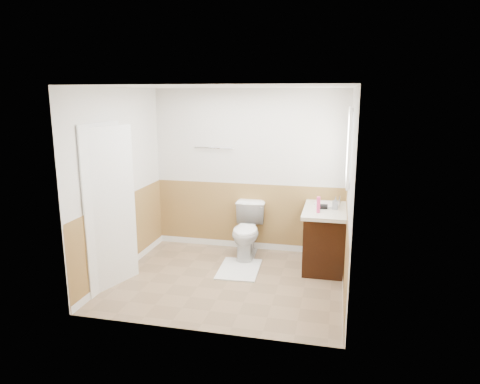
% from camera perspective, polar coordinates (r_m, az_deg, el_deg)
% --- Properties ---
extents(floor, '(3.00, 3.00, 0.00)m').
position_cam_1_polar(floor, '(5.90, -1.52, -11.45)').
color(floor, '#8C7051').
rests_on(floor, ground).
extents(ceiling, '(3.00, 3.00, 0.00)m').
position_cam_1_polar(ceiling, '(5.38, -1.68, 13.63)').
color(ceiling, white).
rests_on(ceiling, floor).
extents(wall_back, '(3.00, 0.00, 3.00)m').
position_cam_1_polar(wall_back, '(6.75, 1.16, 2.78)').
color(wall_back, silver).
rests_on(wall_back, floor).
extents(wall_front, '(3.00, 0.00, 3.00)m').
position_cam_1_polar(wall_front, '(4.30, -5.93, -3.06)').
color(wall_front, silver).
rests_on(wall_front, floor).
extents(wall_left, '(0.00, 3.00, 3.00)m').
position_cam_1_polar(wall_left, '(6.05, -15.49, 1.16)').
color(wall_left, silver).
rests_on(wall_left, floor).
extents(wall_right, '(0.00, 3.00, 3.00)m').
position_cam_1_polar(wall_right, '(5.34, 14.19, -0.26)').
color(wall_right, silver).
rests_on(wall_right, floor).
extents(wainscot_back, '(3.00, 0.00, 3.00)m').
position_cam_1_polar(wainscot_back, '(6.91, 1.11, -3.38)').
color(wainscot_back, '#A78243').
rests_on(wainscot_back, floor).
extents(wainscot_front, '(3.00, 0.00, 3.00)m').
position_cam_1_polar(wainscot_front, '(4.57, -5.66, -12.11)').
color(wainscot_front, '#A78243').
rests_on(wainscot_front, floor).
extents(wainscot_left, '(0.00, 2.60, 2.60)m').
position_cam_1_polar(wainscot_left, '(6.23, -14.98, -5.62)').
color(wainscot_left, '#A78243').
rests_on(wainscot_left, floor).
extents(wainscot_right, '(0.00, 2.60, 2.60)m').
position_cam_1_polar(wainscot_right, '(5.55, 13.64, -7.82)').
color(wainscot_right, '#A78243').
rests_on(wainscot_right, floor).
extents(toilet, '(0.49, 0.81, 0.80)m').
position_cam_1_polar(toilet, '(6.57, 0.94, -5.13)').
color(toilet, white).
rests_on(toilet, floor).
extents(bath_mat, '(0.59, 0.83, 0.02)m').
position_cam_1_polar(bath_mat, '(6.21, -0.12, -10.05)').
color(bath_mat, white).
rests_on(bath_mat, floor).
extents(vanity_cabinet, '(0.55, 1.10, 0.80)m').
position_cam_1_polar(vanity_cabinet, '(6.38, 11.06, -5.93)').
color(vanity_cabinet, black).
rests_on(vanity_cabinet, floor).
extents(vanity_knob_left, '(0.03, 0.03, 0.03)m').
position_cam_1_polar(vanity_knob_left, '(6.25, 8.33, -4.77)').
color(vanity_knob_left, white).
rests_on(vanity_knob_left, vanity_cabinet).
extents(vanity_knob_right, '(0.03, 0.03, 0.03)m').
position_cam_1_polar(vanity_knob_right, '(6.44, 8.47, -4.25)').
color(vanity_knob_right, '#B8B8BF').
rests_on(vanity_knob_right, vanity_cabinet).
extents(countertop, '(0.60, 1.15, 0.05)m').
position_cam_1_polar(countertop, '(6.26, 11.13, -2.24)').
color(countertop, beige).
rests_on(countertop, vanity_cabinet).
extents(sink_basin, '(0.36, 0.36, 0.02)m').
position_cam_1_polar(sink_basin, '(6.40, 11.28, -1.60)').
color(sink_basin, white).
rests_on(sink_basin, countertop).
extents(faucet, '(0.02, 0.02, 0.14)m').
position_cam_1_polar(faucet, '(6.38, 12.92, -1.16)').
color(faucet, '#BAB9C0').
rests_on(faucet, countertop).
extents(lotion_bottle, '(0.05, 0.05, 0.22)m').
position_cam_1_polar(lotion_bottle, '(5.94, 10.22, -1.66)').
color(lotion_bottle, '#EF3D7B').
rests_on(lotion_bottle, countertop).
extents(soap_dispenser, '(0.08, 0.08, 0.17)m').
position_cam_1_polar(soap_dispenser, '(6.17, 12.36, -1.43)').
color(soap_dispenser, gray).
rests_on(soap_dispenser, countertop).
extents(hair_dryer_body, '(0.14, 0.07, 0.07)m').
position_cam_1_polar(hair_dryer_body, '(6.17, 10.76, -1.87)').
color(hair_dryer_body, black).
rests_on(hair_dryer_body, countertop).
extents(hair_dryer_handle, '(0.03, 0.03, 0.07)m').
position_cam_1_polar(hair_dryer_handle, '(6.16, 10.46, -2.16)').
color(hair_dryer_handle, black).
rests_on(hair_dryer_handle, countertop).
extents(mirror_panel, '(0.02, 0.35, 0.90)m').
position_cam_1_polar(mirror_panel, '(6.37, 13.95, 4.54)').
color(mirror_panel, silver).
rests_on(mirror_panel, wall_right).
extents(window_frame, '(0.04, 0.80, 1.00)m').
position_cam_1_polar(window_frame, '(5.84, 14.06, 5.81)').
color(window_frame, white).
rests_on(window_frame, wall_right).
extents(window_glass, '(0.01, 0.70, 0.90)m').
position_cam_1_polar(window_glass, '(5.84, 14.22, 5.80)').
color(window_glass, white).
rests_on(window_glass, wall_right).
extents(door, '(0.29, 0.78, 2.04)m').
position_cam_1_polar(door, '(5.67, -16.59, -2.05)').
color(door, white).
rests_on(door, wall_left).
extents(door_frame, '(0.02, 0.92, 2.10)m').
position_cam_1_polar(door_frame, '(5.71, -17.27, -1.91)').
color(door_frame, white).
rests_on(door_frame, wall_left).
extents(door_knob, '(0.06, 0.06, 0.06)m').
position_cam_1_polar(door_knob, '(5.94, -14.50, -1.97)').
color(door_knob, silver).
rests_on(door_knob, door).
extents(towel_bar, '(0.62, 0.02, 0.02)m').
position_cam_1_polar(towel_bar, '(6.78, -3.49, 5.79)').
color(towel_bar, silver).
rests_on(towel_bar, wall_back).
extents(tp_holder_bar, '(0.14, 0.02, 0.02)m').
position_cam_1_polar(tp_holder_bar, '(6.82, 0.19, -1.85)').
color(tp_holder_bar, silver).
rests_on(tp_holder_bar, wall_back).
extents(tp_roll, '(0.10, 0.11, 0.11)m').
position_cam_1_polar(tp_roll, '(6.82, 0.19, -1.85)').
color(tp_roll, white).
rests_on(tp_roll, tp_holder_bar).
extents(tp_sheet, '(0.10, 0.01, 0.16)m').
position_cam_1_polar(tp_sheet, '(6.85, 0.19, -2.74)').
color(tp_sheet, white).
rests_on(tp_sheet, tp_roll).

